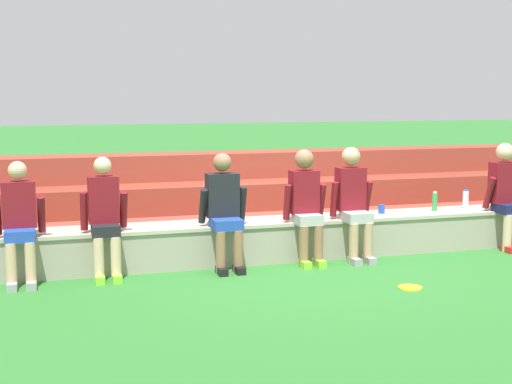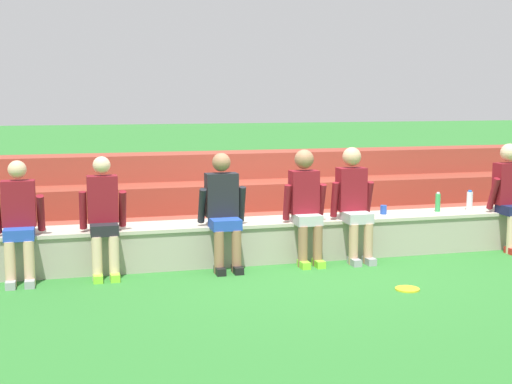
% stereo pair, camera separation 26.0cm
% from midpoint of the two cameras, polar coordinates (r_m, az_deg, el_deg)
% --- Properties ---
extents(ground_plane, '(80.00, 80.00, 0.00)m').
position_cam_midpoint_polar(ground_plane, '(8.46, 4.61, -5.70)').
color(ground_plane, '#2D752D').
extents(stone_seating_wall, '(9.60, 0.60, 0.48)m').
position_cam_midpoint_polar(stone_seating_wall, '(8.66, 4.01, -3.63)').
color(stone_seating_wall, '#A8A08E').
rests_on(stone_seating_wall, ground).
extents(brick_bleachers, '(13.44, 2.00, 1.13)m').
position_cam_midpoint_polar(brick_bleachers, '(10.30, 0.77, -0.75)').
color(brick_bleachers, '#9C4536').
rests_on(brick_bleachers, ground).
extents(person_far_left, '(0.52, 0.53, 1.29)m').
position_cam_midpoint_polar(person_far_left, '(7.83, -17.61, -2.07)').
color(person_far_left, '#DBAD89').
rests_on(person_far_left, ground).
extents(person_left_of_center, '(0.51, 0.52, 1.31)m').
position_cam_midpoint_polar(person_left_of_center, '(7.86, -11.24, -1.76)').
color(person_left_of_center, beige).
rests_on(person_left_of_center, ground).
extents(person_center, '(0.54, 0.56, 1.32)m').
position_cam_midpoint_polar(person_center, '(8.04, -1.72, -1.28)').
color(person_center, '#996B4C').
rests_on(person_center, ground).
extents(person_right_of_center, '(0.51, 0.51, 1.34)m').
position_cam_midpoint_polar(person_right_of_center, '(8.32, 4.91, -0.88)').
color(person_right_of_center, '#996B4C').
rests_on(person_right_of_center, ground).
extents(person_far_right, '(0.52, 0.58, 1.35)m').
position_cam_midpoint_polar(person_far_right, '(8.56, 8.74, -0.67)').
color(person_far_right, tan).
rests_on(person_far_right, ground).
extents(person_rightmost_edge, '(0.52, 0.52, 1.36)m').
position_cam_midpoint_polar(person_rightmost_edge, '(9.60, 20.52, -0.13)').
color(person_rightmost_edge, beige).
rests_on(person_rightmost_edge, ground).
extents(water_bottle_center_gap, '(0.08, 0.08, 0.26)m').
position_cam_midpoint_polar(water_bottle_center_gap, '(9.68, 17.53, -0.67)').
color(water_bottle_center_gap, silver).
rests_on(water_bottle_center_gap, stone_seating_wall).
extents(water_bottle_near_left, '(0.07, 0.07, 0.25)m').
position_cam_midpoint_polar(water_bottle_near_left, '(9.44, 15.17, -0.81)').
color(water_bottle_near_left, green).
rests_on(water_bottle_near_left, stone_seating_wall).
extents(plastic_cup_middle, '(0.08, 0.08, 0.11)m').
position_cam_midpoint_polar(plastic_cup_middle, '(9.09, 11.01, -1.41)').
color(plastic_cup_middle, blue).
rests_on(plastic_cup_middle, stone_seating_wall).
extents(frisbee, '(0.25, 0.25, 0.02)m').
position_cam_midpoint_polar(frisbee, '(7.49, 13.04, -7.61)').
color(frisbee, yellow).
rests_on(frisbee, ground).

